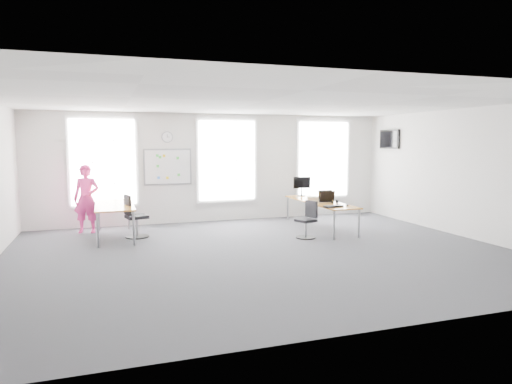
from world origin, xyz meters
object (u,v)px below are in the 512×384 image
object	(u,v)px
desk_right	(320,203)
desk_left	(114,207)
chair_left	(134,219)
monitor	(302,184)
person	(86,199)
keyboard	(333,206)
chair_right	(307,222)
headphones	(334,202)

from	to	relation	value
desk_right	desk_left	xyz separation A→B (m)	(-5.05, 0.48, 0.06)
chair_left	monitor	xyz separation A→B (m)	(4.66, 0.92, 0.59)
desk_right	desk_left	distance (m)	5.08
chair_left	desk_right	bearing A→B (deg)	-106.97
desk_left	person	distance (m)	1.02
desk_left	chair_left	size ratio (longest dim) A/B	2.11
keyboard	monitor	xyz separation A→B (m)	(0.21, 2.27, 0.31)
chair_right	chair_left	size ratio (longest dim) A/B	0.85
keyboard	desk_left	bearing A→B (deg)	146.77
keyboard	monitor	distance (m)	2.30
chair_right	keyboard	distance (m)	0.72
chair_right	keyboard	world-z (taller)	chair_right
desk_right	chair_right	distance (m)	1.31
chair_left	keyboard	size ratio (longest dim) A/B	2.02
desk_right	chair_left	size ratio (longest dim) A/B	2.86
chair_left	headphones	xyz separation A→B (m)	(4.78, -0.78, 0.30)
desk_left	headphones	xyz separation A→B (m)	(5.21, -0.95, 0.03)
desk_left	person	size ratio (longest dim) A/B	1.27
chair_right	monitor	size ratio (longest dim) A/B	1.58
chair_right	headphones	size ratio (longest dim) A/B	5.15
desk_right	monitor	world-z (taller)	monitor
headphones	monitor	xyz separation A→B (m)	(-0.12, 1.70, 0.28)
monitor	keyboard	bearing A→B (deg)	-86.87
person	headphones	distance (m)	6.10
person	headphones	size ratio (longest dim) A/B	10.07
desk_right	headphones	distance (m)	0.51
desk_right	chair_left	xyz separation A→B (m)	(-4.63, 0.30, -0.21)
chair_right	headphones	xyz separation A→B (m)	(0.97, 0.51, 0.37)
desk_left	keyboard	distance (m)	5.11
desk_right	chair_right	size ratio (longest dim) A/B	3.36
keyboard	headphones	world-z (taller)	headphones
chair_right	person	xyz separation A→B (m)	(-4.88, 2.26, 0.46)
chair_left	person	bearing A→B (deg)	34.18
monitor	chair_right	bearing A→B (deg)	-102.54
chair_right	monitor	world-z (taller)	monitor
desk_left	monitor	xyz separation A→B (m)	(5.09, 0.74, 0.32)
person	headphones	xyz separation A→B (m)	(5.84, -1.75, -0.09)
desk_left	chair_right	world-z (taller)	chair_right
chair_left	headphones	bearing A→B (deg)	-112.50
desk_left	headphones	world-z (taller)	headphones
keyboard	monitor	bearing A→B (deg)	68.91
desk_right	monitor	distance (m)	1.27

